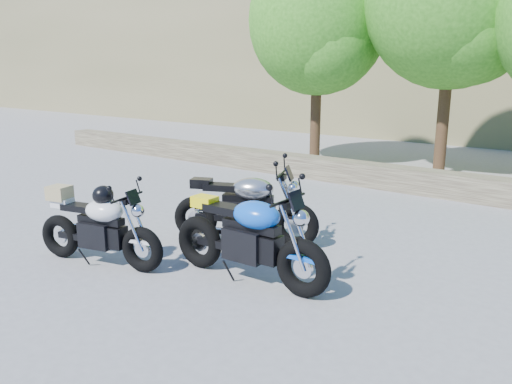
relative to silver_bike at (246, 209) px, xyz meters
The scene contains 7 objects.
ground 0.96m from the silver_bike, 102.80° to the right, with size 90.00×90.00×0.00m, color slate.
stone_wall 4.73m from the silver_bike, 92.15° to the left, with size 22.00×0.55×0.50m, color #493D30.
tree_decid_left 7.52m from the silver_bike, 112.02° to the left, with size 3.67×3.67×5.62m.
tree_decid_mid 7.65m from the silver_bike, 83.84° to the left, with size 4.08×4.08×6.24m.
silver_bike is the anchor object (origin of this frame).
white_bike 2.07m from the silver_bike, 119.87° to the right, with size 1.92×0.73×1.08m.
blue_bike 1.35m from the silver_bike, 49.76° to the right, with size 2.23×0.71×1.12m.
Camera 1 is at (4.56, -4.69, 2.48)m, focal length 35.00 mm.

